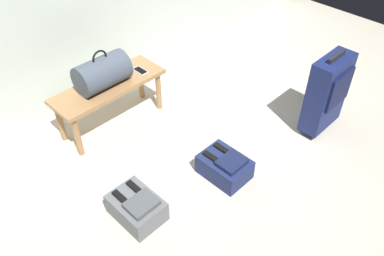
# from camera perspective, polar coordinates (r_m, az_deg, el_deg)

# --- Properties ---
(ground_plane) EXTENTS (6.60, 6.60, 0.00)m
(ground_plane) POSITION_cam_1_polar(r_m,az_deg,el_deg) (3.27, 4.68, -4.78)
(ground_plane) COLOR beige
(bench) EXTENTS (1.00, 0.36, 0.43)m
(bench) POSITION_cam_1_polar(r_m,az_deg,el_deg) (3.47, -11.91, 5.33)
(bench) COLOR #A87A4C
(bench) RESTS_ON ground
(duffel_bag_slate) EXTENTS (0.44, 0.26, 0.34)m
(duffel_bag_slate) POSITION_cam_1_polar(r_m,az_deg,el_deg) (3.35, -12.87, 7.82)
(duffel_bag_slate) COLOR #475160
(duffel_bag_slate) RESTS_ON bench
(cell_phone) EXTENTS (0.07, 0.14, 0.01)m
(cell_phone) POSITION_cam_1_polar(r_m,az_deg,el_deg) (3.55, -7.49, 8.23)
(cell_phone) COLOR silver
(cell_phone) RESTS_ON bench
(suitcase_upright_navy) EXTENTS (0.41, 0.21, 0.76)m
(suitcase_upright_navy) POSITION_cam_1_polar(r_m,az_deg,el_deg) (3.52, 18.97, 4.87)
(suitcase_upright_navy) COLOR navy
(suitcase_upright_navy) RESTS_ON ground
(backpack_grey) EXTENTS (0.28, 0.38, 0.21)m
(backpack_grey) POSITION_cam_1_polar(r_m,az_deg,el_deg) (2.86, -7.99, -11.29)
(backpack_grey) COLOR slate
(backpack_grey) RESTS_ON ground
(backpack_navy) EXTENTS (0.28, 0.38, 0.21)m
(backpack_navy) POSITION_cam_1_polar(r_m,az_deg,el_deg) (3.10, 4.76, -5.55)
(backpack_navy) COLOR navy
(backpack_navy) RESTS_ON ground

